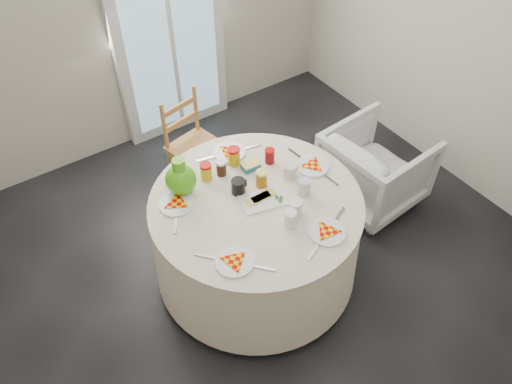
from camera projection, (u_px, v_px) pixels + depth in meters
floor at (263, 284)px, 3.50m from camera, size 4.00×4.00×0.00m
wall_back at (112, 0)px, 3.75m from camera, size 4.00×0.02×2.60m
wall_right at (507, 34)px, 3.38m from camera, size 0.02×4.00×2.60m
glass_door at (167, 20)px, 4.05m from camera, size 1.00×0.08×2.10m
table at (256, 237)px, 3.32m from camera, size 1.37×1.37×0.69m
wooden_chair at (195, 141)px, 3.88m from camera, size 0.44×0.43×0.84m
armchair at (377, 161)px, 3.83m from camera, size 0.69×0.73×0.71m
place_settings at (256, 195)px, 3.04m from camera, size 1.58×1.58×0.02m
jar_cluster at (237, 159)px, 3.20m from camera, size 0.49×0.25×0.14m
butter_tub at (251, 161)px, 3.24m from camera, size 0.12×0.09×0.05m
green_pitcher at (180, 174)px, 3.03m from camera, size 0.22×0.22×0.25m
cheese_platter at (263, 195)px, 3.04m from camera, size 0.31×0.24×0.04m
mugs_glasses at (273, 182)px, 3.07m from camera, size 0.75×0.75×0.12m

